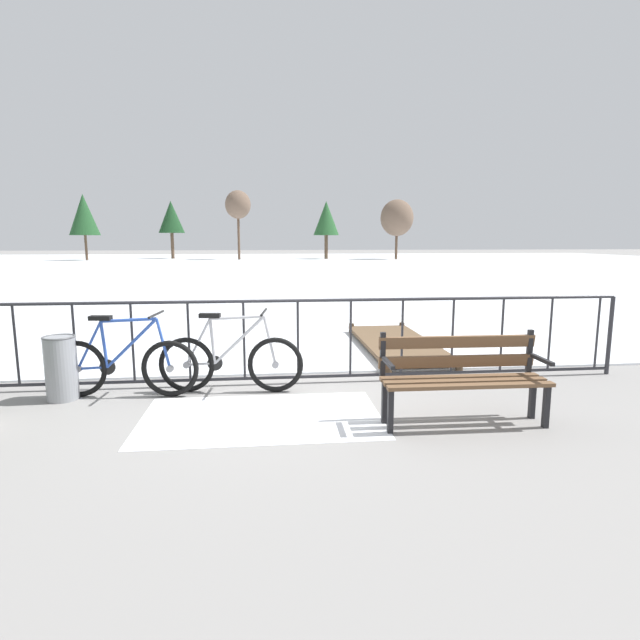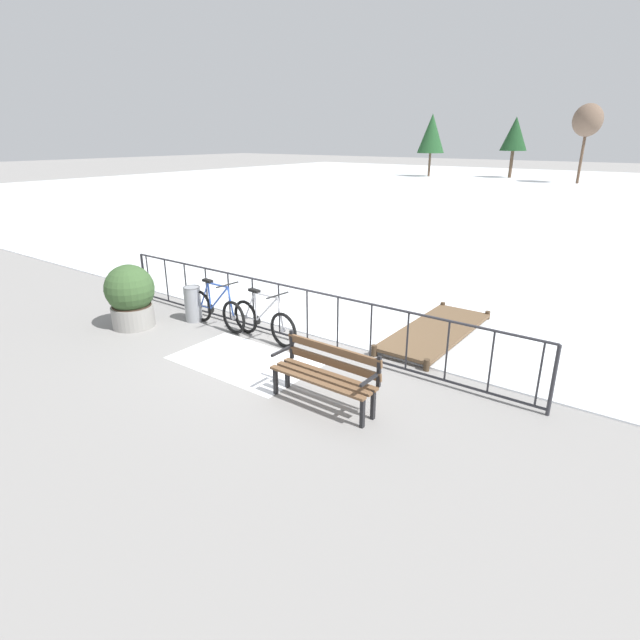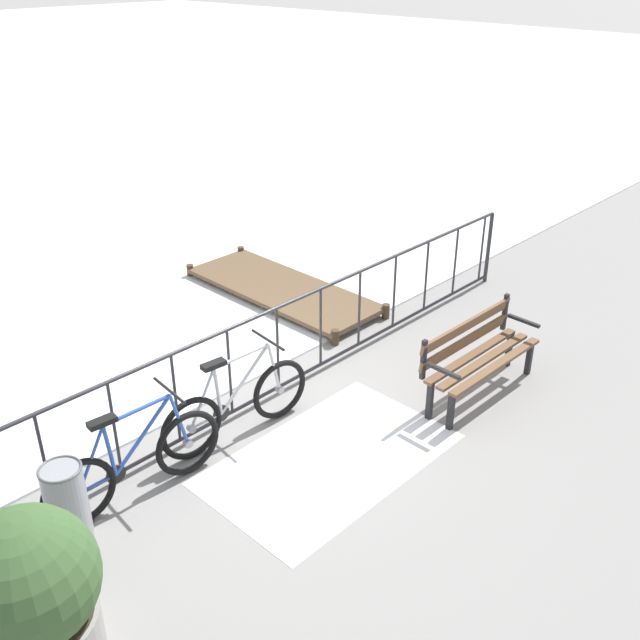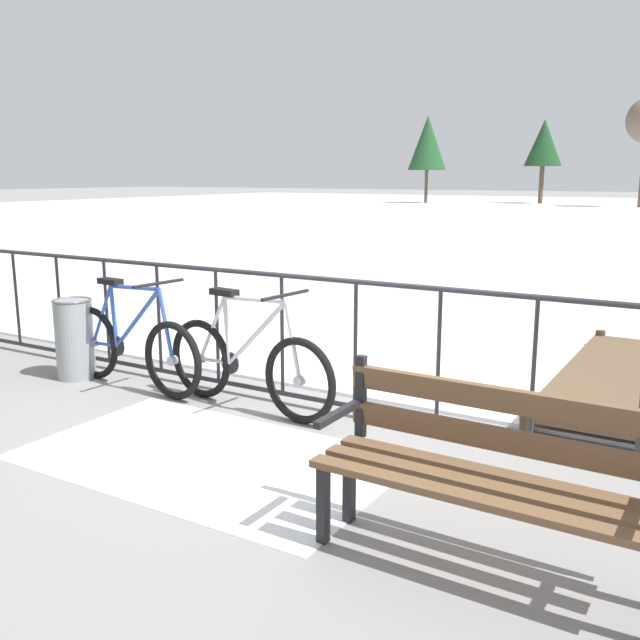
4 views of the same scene
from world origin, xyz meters
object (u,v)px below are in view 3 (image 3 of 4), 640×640
park_bench (477,351)px  planter_with_shrub (30,595)px  bicycle_near_railing (237,405)px  trash_bin (67,503)px  bicycle_second (135,464)px

park_bench → planter_with_shrub: (-4.93, 0.23, 0.13)m
bicycle_near_railing → trash_bin: (-1.88, -0.09, 0.00)m
bicycle_second → park_bench: (3.54, -1.19, 0.14)m
bicycle_near_railing → bicycle_second: bearing=-177.4°
bicycle_second → park_bench: bearing=-18.7°
bicycle_second → planter_with_shrub: (-1.39, -0.97, 0.27)m
bicycle_second → trash_bin: bearing=-177.1°
bicycle_near_railing → bicycle_second: 1.21m
bicycle_second → planter_with_shrub: bearing=-145.2°
bicycle_second → trash_bin: 0.67m
trash_bin → bicycle_near_railing: bearing=2.7°
bicycle_near_railing → park_bench: size_ratio=1.06×
bicycle_near_railing → planter_with_shrub: (-2.60, -1.02, 0.27)m
park_bench → bicycle_near_railing: bearing=151.8°
planter_with_shrub → trash_bin: bearing=52.3°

